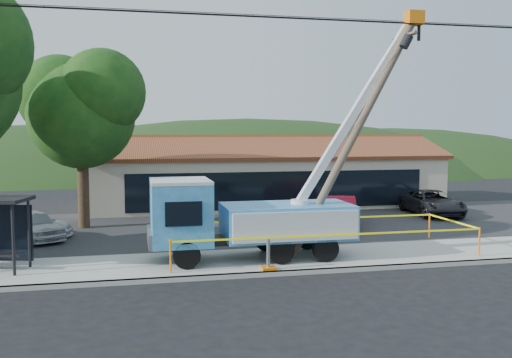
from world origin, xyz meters
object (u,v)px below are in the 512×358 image
object	(u,v)px
utility_truck	(246,215)
car_silver	(34,242)
car_white	(25,240)
leaning_pole	(359,125)
car_red	(340,227)
car_dark	(432,216)

from	to	relation	value
utility_truck	car_silver	bearing A→B (deg)	145.53
car_white	utility_truck	bearing A→B (deg)	-113.23
utility_truck	car_white	distance (m)	11.20
leaning_pole	car_silver	world-z (taller)	leaning_pole
utility_truck	car_silver	world-z (taller)	utility_truck
car_red	utility_truck	bearing A→B (deg)	-115.70
leaning_pole	car_white	world-z (taller)	leaning_pole
car_silver	leaning_pole	bearing A→B (deg)	-56.56
leaning_pole	car_red	distance (m)	8.93
leaning_pole	car_red	size ratio (longest dim) A/B	2.12
leaning_pole	car_white	bearing A→B (deg)	153.37
car_silver	car_red	xyz separation A→B (m)	(14.85, 0.95, 0.00)
car_silver	car_dark	world-z (taller)	car_dark
leaning_pole	car_silver	bearing A→B (deg)	154.84
car_silver	car_white	world-z (taller)	car_silver
utility_truck	car_silver	xyz separation A→B (m)	(-8.50, 5.83, -1.80)
leaning_pole	car_red	xyz separation A→B (m)	(1.98, 7.00, -5.18)
car_dark	car_silver	bearing A→B (deg)	-167.02
leaning_pole	car_silver	distance (m)	15.14
car_white	car_dark	size ratio (longest dim) A/B	0.84
car_silver	utility_truck	bearing A→B (deg)	-65.87
leaning_pole	car_dark	size ratio (longest dim) A/B	1.83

